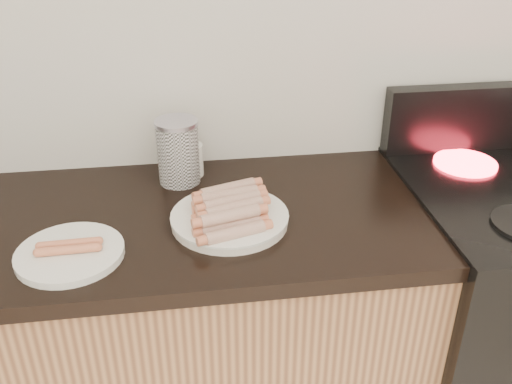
{
  "coord_description": "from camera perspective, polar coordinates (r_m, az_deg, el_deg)",
  "views": [
    {
      "loc": [
        -0.2,
        0.45,
        1.65
      ],
      "look_at": [
        -0.04,
        1.62,
        0.99
      ],
      "focal_mm": 40.0,
      "sensor_mm": 36.0,
      "label": 1
    }
  ],
  "objects": [
    {
      "name": "main_plate",
      "position": [
        1.4,
        -2.65,
        -2.78
      ],
      "size": [
        0.35,
        0.35,
        0.02
      ],
      "primitive_type": "cylinder",
      "rotation": [
        0.0,
        0.0,
        -0.28
      ],
      "color": "white",
      "rests_on": "counter_slab"
    },
    {
      "name": "burner_far_left",
      "position": [
        1.78,
        20.18,
        2.73
      ],
      "size": [
        0.18,
        0.18,
        0.01
      ],
      "primitive_type": "cylinder",
      "color": "#FF1E2D",
      "rests_on": "stove"
    },
    {
      "name": "cabinet_base",
      "position": [
        1.81,
        -22.46,
        -16.14
      ],
      "size": [
        2.2,
        0.59,
        0.86
      ],
      "primitive_type": "cube",
      "color": "#9F6F47",
      "rests_on": "floor"
    },
    {
      "name": "plain_sausages",
      "position": [
        1.34,
        -18.23,
        -5.21
      ],
      "size": [
        0.13,
        0.05,
        0.02
      ],
      "rotation": [
        0.0,
        0.0,
        0.03
      ],
      "color": "orange",
      "rests_on": "side_plate"
    },
    {
      "name": "stove_panel",
      "position": [
        1.91,
        23.72,
        7.0
      ],
      "size": [
        0.76,
        0.06,
        0.2
      ],
      "primitive_type": "cube",
      "color": "black",
      "rests_on": "stove"
    },
    {
      "name": "wall_back",
      "position": [
        1.61,
        -0.51,
        16.44
      ],
      "size": [
        4.0,
        0.04,
        2.6
      ],
      "primitive_type": "cube",
      "color": "silver",
      "rests_on": "ground"
    },
    {
      "name": "canister",
      "position": [
        1.57,
        -7.8,
        4.03
      ],
      "size": [
        0.12,
        0.12,
        0.18
      ],
      "rotation": [
        0.0,
        0.0,
        -0.33
      ],
      "color": "white",
      "rests_on": "counter_slab"
    },
    {
      "name": "mug",
      "position": [
        1.63,
        -6.61,
        3.21
      ],
      "size": [
        0.09,
        0.09,
        0.09
      ],
      "primitive_type": "cylinder",
      "rotation": [
        0.0,
        0.0,
        -0.29
      ],
      "color": "silver",
      "rests_on": "counter_slab"
    },
    {
      "name": "side_plate",
      "position": [
        1.35,
        -18.11,
        -5.87
      ],
      "size": [
        0.31,
        0.31,
        0.02
      ],
      "primitive_type": "cylinder",
      "rotation": [
        0.0,
        0.0,
        -0.34
      ],
      "color": "white",
      "rests_on": "counter_slab"
    },
    {
      "name": "hotdog_pile",
      "position": [
        1.39,
        -2.68,
        -1.52
      ],
      "size": [
        0.14,
        0.26,
        0.06
      ],
      "rotation": [
        0.0,
        0.0,
        0.23
      ],
      "color": "#A14E3D",
      "rests_on": "main_plate"
    }
  ]
}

